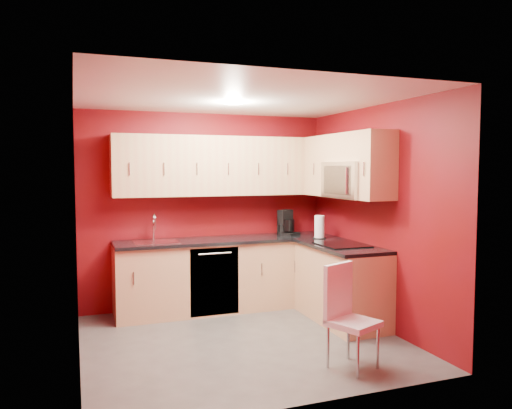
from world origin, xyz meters
TOP-DOWN VIEW (x-y plane):
  - floor at (0.00, 0.00)m, footprint 3.20×3.20m
  - ceiling at (0.00, 0.00)m, footprint 3.20×3.20m
  - wall_back at (0.00, 1.50)m, footprint 3.20×0.00m
  - wall_front at (0.00, -1.50)m, footprint 3.20×0.00m
  - wall_left at (-1.60, 0.00)m, footprint 0.00×3.00m
  - wall_right at (1.60, 0.00)m, footprint 0.00×3.00m
  - base_cabinets_back at (0.20, 1.20)m, footprint 2.80×0.60m
  - base_cabinets_right at (1.30, 0.25)m, footprint 0.60×1.30m
  - countertop_back at (0.20, 1.19)m, footprint 2.80×0.63m
  - countertop_right at (1.29, 0.23)m, footprint 0.63×1.27m
  - upper_cabinets_back at (0.20, 1.32)m, footprint 2.80×0.35m
  - upper_cabinets_right at (1.42, 0.44)m, footprint 0.35×1.55m
  - microwave at (1.39, 0.20)m, footprint 0.42×0.76m
  - cooktop at (1.28, 0.20)m, footprint 0.50×0.55m
  - sink at (-0.70, 1.20)m, footprint 0.52×0.42m
  - dishwasher_front at (-0.05, 0.91)m, footprint 0.60×0.02m
  - downlight at (0.00, 0.30)m, footprint 0.20×0.20m
  - coffee_maker at (1.07, 1.25)m, footprint 0.28×0.32m
  - napkin_holder at (1.04, 1.30)m, footprint 0.18×0.18m
  - paper_towel at (1.29, 0.79)m, footprint 0.19×0.19m
  - dining_chair at (0.70, -1.02)m, footprint 0.50×0.51m

SIDE VIEW (x-z plane):
  - floor at x=0.00m, z-range 0.00..0.00m
  - base_cabinets_back at x=0.20m, z-range 0.00..0.87m
  - base_cabinets_right at x=1.30m, z-range 0.00..0.87m
  - dishwasher_front at x=-0.05m, z-range 0.03..0.84m
  - dining_chair at x=0.70m, z-range 0.00..0.93m
  - countertop_back at x=0.20m, z-range 0.87..0.91m
  - countertop_right at x=1.29m, z-range 0.87..0.91m
  - cooktop at x=1.28m, z-range 0.91..0.92m
  - sink at x=-0.70m, z-range 0.77..1.12m
  - napkin_holder at x=1.04m, z-range 0.91..1.07m
  - paper_towel at x=1.29m, z-range 0.91..1.20m
  - coffee_maker at x=1.07m, z-range 0.91..1.24m
  - wall_back at x=0.00m, z-range -0.35..2.85m
  - wall_front at x=0.00m, z-range -0.35..2.85m
  - wall_left at x=-1.60m, z-range -0.25..2.75m
  - wall_right at x=1.60m, z-range -0.25..2.75m
  - microwave at x=1.39m, z-range 1.45..1.87m
  - upper_cabinets_back at x=0.20m, z-range 1.45..2.20m
  - upper_cabinets_right at x=1.42m, z-range 1.51..2.26m
  - downlight at x=0.00m, z-range 2.48..2.49m
  - ceiling at x=0.00m, z-range 2.50..2.50m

